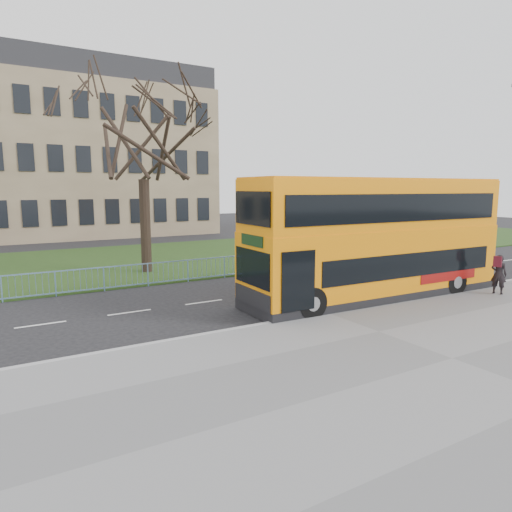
{
  "coord_description": "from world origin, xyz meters",
  "views": [
    {
      "loc": [
        -10.32,
        -13.99,
        4.57
      ],
      "look_at": [
        -1.44,
        1.0,
        1.96
      ],
      "focal_mm": 32.0,
      "sensor_mm": 36.0,
      "label": 1
    }
  ],
  "objects": [
    {
      "name": "kerb",
      "position": [
        0.0,
        -1.55,
        0.07
      ],
      "size": [
        80.0,
        0.2,
        0.14
      ],
      "primitive_type": "cube",
      "color": "#9B9A9D",
      "rests_on": "ground"
    },
    {
      "name": "yellow_bus",
      "position": [
        3.45,
        -0.51,
        2.62
      ],
      "size": [
        11.74,
        3.12,
        4.89
      ],
      "rotation": [
        0.0,
        0.0,
        -0.03
      ],
      "color": "orange",
      "rests_on": "ground"
    },
    {
      "name": "ground",
      "position": [
        0.0,
        0.0,
        0.0
      ],
      "size": [
        120.0,
        120.0,
        0.0
      ],
      "primitive_type": "plane",
      "color": "black",
      "rests_on": "ground"
    },
    {
      "name": "civic_building",
      "position": [
        -5.0,
        35.0,
        7.0
      ],
      "size": [
        30.0,
        15.0,
        14.0
      ],
      "primitive_type": "cube",
      "color": "#806B51",
      "rests_on": "ground"
    },
    {
      "name": "grass_verge",
      "position": [
        0.0,
        14.3,
        0.04
      ],
      "size": [
        80.0,
        15.4,
        0.08
      ],
      "primitive_type": "cube",
      "color": "#213613",
      "rests_on": "ground"
    },
    {
      "name": "pavement",
      "position": [
        0.0,
        -6.75,
        0.06
      ],
      "size": [
        80.0,
        10.5,
        0.12
      ],
      "primitive_type": "cube",
      "color": "slate",
      "rests_on": "ground"
    },
    {
      "name": "pedestrian",
      "position": [
        8.16,
        -2.94,
        0.96
      ],
      "size": [
        0.58,
        0.71,
        1.68
      ],
      "primitive_type": "imported",
      "rotation": [
        0.0,
        0.0,
        1.92
      ],
      "color": "black",
      "rests_on": "pavement"
    },
    {
      "name": "guard_railing",
      "position": [
        0.0,
        6.6,
        0.55
      ],
      "size": [
        40.0,
        0.12,
        1.1
      ],
      "primitive_type": null,
      "color": "#6C97C1",
      "rests_on": "ground"
    },
    {
      "name": "bare_tree",
      "position": [
        -3.0,
        10.0,
        5.96
      ],
      "size": [
        8.23,
        8.23,
        11.76
      ],
      "primitive_type": null,
      "color": "black",
      "rests_on": "grass_verge"
    }
  ]
}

